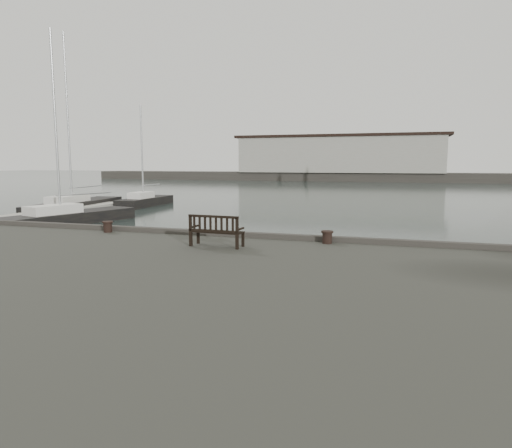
{
  "coord_description": "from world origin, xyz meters",
  "views": [
    {
      "loc": [
        6.15,
        -15.37,
        4.2
      ],
      "look_at": [
        1.41,
        -0.5,
        2.1
      ],
      "focal_mm": 32.0,
      "sensor_mm": 36.0,
      "label": 1
    }
  ],
  "objects_px": {
    "bench": "(216,237)",
    "yacht_b": "(76,207)",
    "bollard_right": "(327,237)",
    "yacht_d": "(146,203)",
    "bollard_left": "(108,227)",
    "yacht_c": "(67,221)"
  },
  "relations": [
    {
      "from": "bollard_left",
      "to": "yacht_c",
      "type": "relative_size",
      "value": 0.03
    },
    {
      "from": "bollard_right",
      "to": "yacht_b",
      "type": "relative_size",
      "value": 0.03
    },
    {
      "from": "bollard_right",
      "to": "yacht_d",
      "type": "xyz_separation_m",
      "value": [
        -21.77,
        24.63,
        -1.54
      ]
    },
    {
      "from": "bollard_right",
      "to": "yacht_d",
      "type": "bearing_deg",
      "value": 131.48
    },
    {
      "from": "yacht_c",
      "to": "yacht_d",
      "type": "distance_m",
      "value": 13.82
    },
    {
      "from": "bollard_left",
      "to": "yacht_b",
      "type": "xyz_separation_m",
      "value": [
        -17.03,
        19.11,
        -1.52
      ]
    },
    {
      "from": "yacht_b",
      "to": "yacht_d",
      "type": "xyz_separation_m",
      "value": [
        3.65,
        5.62,
        -0.01
      ]
    },
    {
      "from": "bench",
      "to": "bollard_right",
      "type": "relative_size",
      "value": 4.16
    },
    {
      "from": "bollard_right",
      "to": "yacht_c",
      "type": "distance_m",
      "value": 22.56
    },
    {
      "from": "bollard_right",
      "to": "yacht_c",
      "type": "xyz_separation_m",
      "value": [
        -19.65,
        10.97,
        -1.52
      ]
    },
    {
      "from": "bench",
      "to": "bollard_left",
      "type": "relative_size",
      "value": 4.13
    },
    {
      "from": "bench",
      "to": "yacht_c",
      "type": "height_order",
      "value": "yacht_c"
    },
    {
      "from": "yacht_b",
      "to": "yacht_d",
      "type": "relative_size",
      "value": 1.54
    },
    {
      "from": "yacht_b",
      "to": "yacht_c",
      "type": "distance_m",
      "value": 9.89
    },
    {
      "from": "bollard_left",
      "to": "bollard_right",
      "type": "bearing_deg",
      "value": 0.69
    },
    {
      "from": "bench",
      "to": "yacht_d",
      "type": "height_order",
      "value": "yacht_d"
    },
    {
      "from": "bollard_left",
      "to": "yacht_d",
      "type": "xyz_separation_m",
      "value": [
        -13.38,
        24.73,
        -1.54
      ]
    },
    {
      "from": "bench",
      "to": "yacht_c",
      "type": "xyz_separation_m",
      "value": [
        -16.39,
        12.6,
        -1.63
      ]
    },
    {
      "from": "yacht_c",
      "to": "yacht_d",
      "type": "bearing_deg",
      "value": 113.65
    },
    {
      "from": "bench",
      "to": "yacht_b",
      "type": "bearing_deg",
      "value": 139.96
    },
    {
      "from": "bollard_left",
      "to": "yacht_c",
      "type": "distance_m",
      "value": 15.87
    },
    {
      "from": "bench",
      "to": "yacht_b",
      "type": "xyz_separation_m",
      "value": [
        -22.16,
        20.64,
        -1.63
      ]
    }
  ]
}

